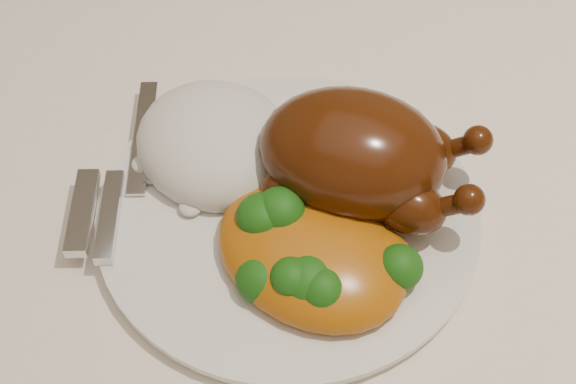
% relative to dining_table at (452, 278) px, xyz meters
% --- Properties ---
extents(dining_table, '(1.60, 0.90, 0.76)m').
position_rel_dining_table_xyz_m(dining_table, '(0.00, 0.00, 0.00)').
color(dining_table, brown).
rests_on(dining_table, floor).
extents(tablecloth, '(1.73, 1.03, 0.18)m').
position_rel_dining_table_xyz_m(tablecloth, '(0.00, 0.00, 0.07)').
color(tablecloth, white).
rests_on(tablecloth, dining_table).
extents(dinner_plate, '(0.30, 0.30, 0.01)m').
position_rel_dining_table_xyz_m(dinner_plate, '(-0.13, -0.07, 0.11)').
color(dinner_plate, white).
rests_on(dinner_plate, tablecloth).
extents(roast_chicken, '(0.18, 0.13, 0.09)m').
position_rel_dining_table_xyz_m(roast_chicken, '(-0.09, -0.03, 0.16)').
color(roast_chicken, '#4A2007').
rests_on(roast_chicken, dinner_plate).
extents(rice_mound, '(0.17, 0.16, 0.07)m').
position_rel_dining_table_xyz_m(rice_mound, '(-0.20, -0.04, 0.13)').
color(rice_mound, white).
rests_on(rice_mound, dinner_plate).
extents(mac_and_cheese, '(0.17, 0.15, 0.06)m').
position_rel_dining_table_xyz_m(mac_and_cheese, '(-0.09, -0.11, 0.13)').
color(mac_and_cheese, '#B25F0B').
rests_on(mac_and_cheese, dinner_plate).
extents(cutlery, '(0.08, 0.18, 0.01)m').
position_rel_dining_table_xyz_m(cutlery, '(-0.25, -0.11, 0.12)').
color(cutlery, silver).
rests_on(cutlery, dinner_plate).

